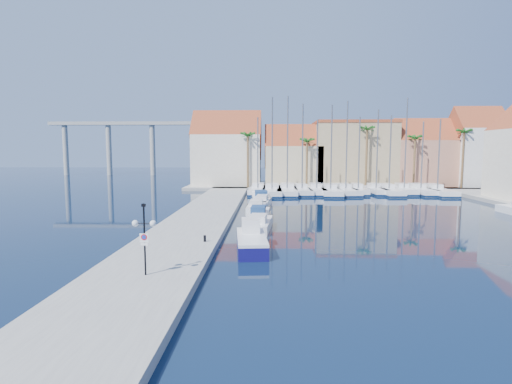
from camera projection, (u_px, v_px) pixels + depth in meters
ground at (305, 254)px, 26.38m from camera, size 260.00×260.00×0.00m
quay_west at (203, 216)px, 40.05m from camera, size 6.00×77.00×0.50m
shore_north at (336, 186)px, 73.74m from camera, size 54.00×16.00×0.50m
lamp_post at (144, 228)px, 20.08m from camera, size 1.25×0.37×3.68m
bollard at (205, 238)px, 27.70m from camera, size 0.18×0.18×0.45m
fishing_boat at (251, 240)px, 27.38m from camera, size 2.44×5.89×2.01m
motorboat_west_0 at (259, 224)px, 34.28m from camera, size 2.36×5.99×1.40m
motorboat_west_1 at (259, 214)px, 39.46m from camera, size 2.21×6.16×1.40m
motorboat_west_2 at (257, 207)px, 44.31m from camera, size 2.16×6.20×1.40m
motorboat_west_3 at (263, 202)px, 49.06m from camera, size 2.33×5.68×1.40m
motorboat_west_4 at (261, 197)px, 54.34m from camera, size 2.74×7.37×1.40m
sailboat_0 at (258, 190)px, 62.71m from camera, size 2.96×9.69×11.82m
sailboat_1 at (272, 191)px, 61.54m from camera, size 3.05×11.22×14.71m
sailboat_2 at (287, 190)px, 62.16m from camera, size 3.59×11.87×14.95m
sailboat_3 at (301, 190)px, 61.85m from camera, size 3.00×9.34×13.78m
sailboat_4 at (316, 190)px, 62.50m from camera, size 2.85×9.99×11.50m
sailboat_5 at (330, 191)px, 61.41m from camera, size 3.34×10.94×13.55m
sailboat_6 at (345, 190)px, 61.91m from camera, size 3.54×10.41×14.19m
sailboat_7 at (357, 190)px, 62.37m from camera, size 2.34×8.25×11.87m
sailboat_8 at (375, 190)px, 62.49m from camera, size 2.55×8.50×12.99m
sailboat_9 at (388, 191)px, 61.65m from camera, size 2.73×10.05×12.04m
sailboat_10 at (403, 190)px, 62.50m from camera, size 2.27×8.35×14.75m
sailboat_11 at (419, 190)px, 62.04m from camera, size 3.14×9.71×11.14m
sailboat_12 at (436, 191)px, 61.29m from camera, size 2.95×10.50×11.46m
building_0 at (227, 152)px, 72.72m from camera, size 12.30×9.00×13.50m
building_1 at (293, 159)px, 72.47m from camera, size 10.30×8.00×11.00m
building_2 at (353, 153)px, 73.02m from camera, size 14.20×10.20×11.50m
building_3 at (421, 155)px, 71.69m from camera, size 10.30×8.00×12.00m
building_4 at (475, 149)px, 70.29m from camera, size 8.30×8.00×14.00m
palm_0 at (248, 137)px, 67.36m from camera, size 2.60×2.60×10.15m
palm_1 at (307, 142)px, 67.14m from camera, size 2.60×2.60×9.15m
palm_2 at (367, 131)px, 66.63m from camera, size 2.60×2.60×11.15m
palm_3 at (415, 139)px, 66.52m from camera, size 2.60×2.60×9.65m
palm_4 at (464, 134)px, 66.17m from camera, size 2.60×2.60×10.65m
viaduct at (134, 137)px, 108.04m from camera, size 48.00×2.20×14.45m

